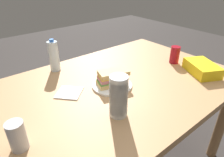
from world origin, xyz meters
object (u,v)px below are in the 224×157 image
sandwich (112,78)px  water_bottle_tall (54,56)px  dining_table (120,94)px  chip_bag (202,68)px  paper_plate (112,85)px  plastic_cup_stack (119,96)px  soda_can_silver (17,136)px  soda_can_red (175,55)px

sandwich → water_bottle_tall: bearing=112.3°
dining_table → chip_bag: bearing=-27.4°
dining_table → water_bottle_tall: bearing=120.7°
dining_table → chip_bag: size_ratio=6.27×
paper_plate → plastic_cup_stack: (-0.14, -0.22, 0.10)m
plastic_cup_stack → sandwich: bearing=56.5°
soda_can_silver → dining_table: bearing=12.7°
paper_plate → soda_can_red: size_ratio=1.92×
dining_table → soda_can_silver: 0.67m
paper_plate → sandwich: (0.00, 0.00, 0.05)m
water_bottle_tall → plastic_cup_stack: water_bottle_tall is taller
paper_plate → water_bottle_tall: size_ratio=1.09×
dining_table → soda_can_red: (0.48, -0.04, 0.15)m
soda_can_red → soda_can_silver: bearing=-174.6°
dining_table → plastic_cup_stack: size_ratio=7.11×
water_bottle_tall → soda_can_silver: size_ratio=1.76×
dining_table → sandwich: size_ratio=7.15×
dining_table → water_bottle_tall: size_ratio=6.70×
chip_bag → water_bottle_tall: bearing=75.7°
paper_plate → plastic_cup_stack: bearing=-122.9°
soda_can_red → chip_bag: (0.00, -0.21, -0.03)m
soda_can_red → chip_bag: bearing=-90.0°
dining_table → paper_plate: bearing=-172.9°
water_bottle_tall → plastic_cup_stack: 0.62m
sandwich → paper_plate: bearing=-170.1°
dining_table → sandwich: (-0.07, -0.01, 0.14)m
sandwich → chip_bag: bearing=-23.7°
dining_table → soda_can_red: size_ratio=11.83×
soda_can_red → water_bottle_tall: bearing=149.0°
dining_table → soda_can_silver: (-0.64, -0.14, 0.15)m
paper_plate → plastic_cup_stack: size_ratio=1.15×
soda_can_red → sandwich: bearing=177.0°
chip_bag → soda_can_silver: size_ratio=1.89×
dining_table → sandwich: bearing=-173.0°
chip_bag → paper_plate: bearing=94.2°
soda_can_red → water_bottle_tall: water_bottle_tall is taller
water_bottle_tall → plastic_cup_stack: size_ratio=1.06×
chip_bag → water_bottle_tall: 0.97m
paper_plate → soda_can_red: soda_can_red is taller
chip_bag → plastic_cup_stack: (-0.70, 0.02, 0.07)m
soda_can_red → water_bottle_tall: (-0.72, 0.43, 0.04)m
plastic_cup_stack → soda_can_silver: 0.43m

